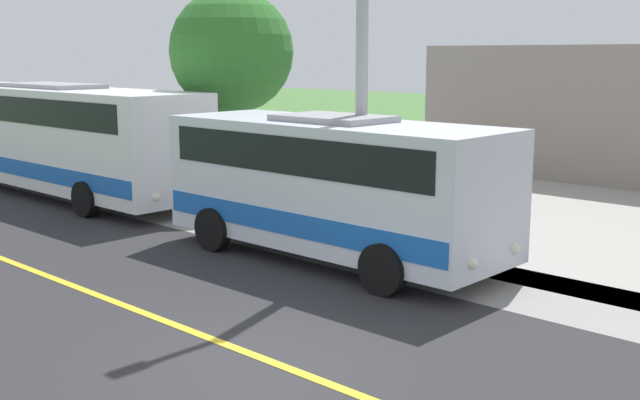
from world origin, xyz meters
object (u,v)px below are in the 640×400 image
at_px(shuttle_bus_front, 333,181).
at_px(street_light_pole, 359,10).
at_px(transit_bus_rear, 55,134).
at_px(tree_curbside, 231,52).

xyz_separation_m(shuttle_bus_front, street_light_pole, (-0.36, 0.31, 3.25)).
xyz_separation_m(transit_bus_rear, street_light_pole, (-0.33, 11.13, 3.08)).
distance_m(shuttle_bus_front, tree_curbside, 7.37).
distance_m(transit_bus_rear, tree_curbside, 5.81).
bearing_deg(tree_curbside, street_light_pole, 69.22).
xyz_separation_m(street_light_pole, tree_curbside, (-2.51, -6.62, -0.78)).
relative_size(shuttle_bus_front, transit_bus_rear, 0.62).
xyz_separation_m(shuttle_bus_front, transit_bus_rear, (-0.03, -10.82, 0.18)).
xyz_separation_m(shuttle_bus_front, tree_curbside, (-2.88, -6.32, 2.48)).
bearing_deg(shuttle_bus_front, transit_bus_rear, -90.16).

